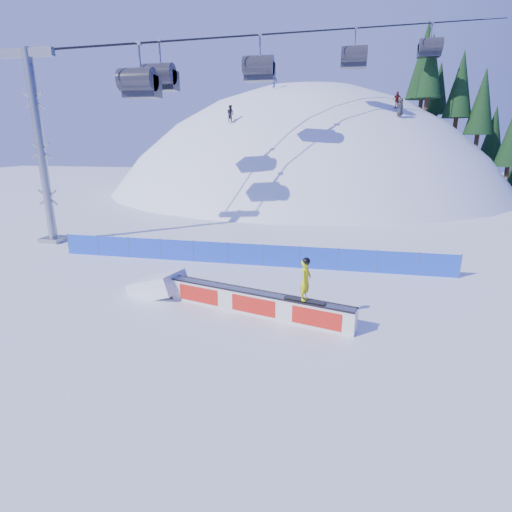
# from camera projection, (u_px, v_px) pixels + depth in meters

# --- Properties ---
(ground) EXTENTS (160.00, 160.00, 0.00)m
(ground) POSITION_uv_depth(u_px,v_px,m) (222.00, 294.00, 17.90)
(ground) COLOR white
(ground) RESTS_ON ground
(snow_hill) EXTENTS (64.00, 64.00, 64.00)m
(snow_hill) POSITION_uv_depth(u_px,v_px,m) (301.00, 304.00, 62.40)
(snow_hill) COLOR white
(snow_hill) RESTS_ON ground
(treeline) EXTENTS (20.82, 12.96, 22.18)m
(treeline) POSITION_uv_depth(u_px,v_px,m) (489.00, 112.00, 49.26)
(treeline) COLOR #332214
(treeline) RESTS_ON ground
(safety_fence) EXTENTS (22.05, 0.05, 1.30)m
(safety_fence) POSITION_uv_depth(u_px,v_px,m) (245.00, 254.00, 21.96)
(safety_fence) COLOR blue
(safety_fence) RESTS_ON ground
(chairlift) EXTENTS (40.80, 41.70, 22.00)m
(chairlift) POSITION_uv_depth(u_px,v_px,m) (347.00, 29.00, 38.10)
(chairlift) COLOR gray
(chairlift) RESTS_ON ground
(rail_box) EXTENTS (7.77, 2.56, 0.95)m
(rail_box) POSITION_uv_depth(u_px,v_px,m) (256.00, 303.00, 15.73)
(rail_box) COLOR silver
(rail_box) RESTS_ON ground
(snow_ramp) EXTENTS (2.78, 2.12, 1.54)m
(snow_ramp) POSITION_uv_depth(u_px,v_px,m) (158.00, 293.00, 17.99)
(snow_ramp) COLOR white
(snow_ramp) RESTS_ON ground
(snowboarder) EXTENTS (1.60, 0.68, 1.65)m
(snowboarder) POSITION_uv_depth(u_px,v_px,m) (306.00, 280.00, 14.49)
(snowboarder) COLOR black
(snowboarder) RESTS_ON rail_box
(distant_skiers) EXTENTS (17.64, 8.80, 5.73)m
(distant_skiers) POSITION_uv_depth(u_px,v_px,m) (313.00, 97.00, 42.05)
(distant_skiers) COLOR black
(distant_skiers) RESTS_ON ground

